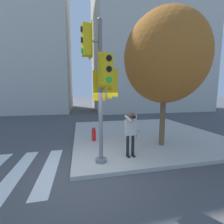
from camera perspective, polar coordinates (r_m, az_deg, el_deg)
ground_plane at (r=5.23m, az=-9.50°, el=-21.28°), size 160.00×160.00×0.00m
sidewalk_corner at (r=9.22m, az=11.86°, el=-8.09°), size 8.00×8.00×0.14m
traffic_signal_pole at (r=4.93m, az=-4.18°, el=12.36°), size 1.18×1.17×4.64m
person_photographer at (r=5.58m, az=7.25°, el=-6.86°), size 0.58×0.54×1.66m
street_tree at (r=7.12m, az=19.58°, el=18.85°), size 3.49×3.49×5.76m
fire_hydrant at (r=7.53m, az=-6.95°, el=-8.35°), size 0.21×0.27×0.67m
building_left at (r=26.77m, az=-35.62°, el=24.07°), size 16.61×11.62×21.54m
building_right at (r=25.81m, az=12.79°, el=25.93°), size 15.73×11.72×21.57m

